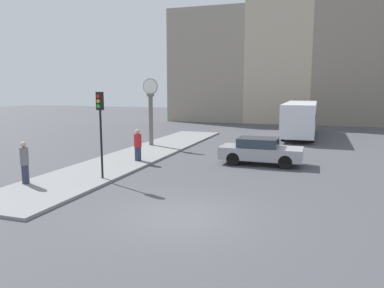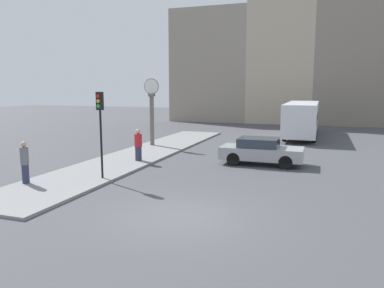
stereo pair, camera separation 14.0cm
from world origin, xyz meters
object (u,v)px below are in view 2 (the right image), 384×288
(street_clock, at_px, (152,111))
(pedestrian_red_top, at_px, (138,145))
(sedan_car, at_px, (261,151))
(pedestrian_grey_jacket, at_px, (25,162))
(traffic_light_near, at_px, (100,117))
(bus_distant, at_px, (302,117))

(street_clock, height_order, pedestrian_red_top, street_clock)
(street_clock, distance_m, pedestrian_red_top, 5.71)
(sedan_car, distance_m, pedestrian_grey_jacket, 11.25)
(traffic_light_near, relative_size, pedestrian_grey_jacket, 2.14)
(bus_distant, xyz_separation_m, street_clock, (-9.30, -8.77, 0.84))
(bus_distant, relative_size, street_clock, 2.19)
(traffic_light_near, relative_size, pedestrian_red_top, 2.18)
(sedan_car, height_order, pedestrian_red_top, pedestrian_red_top)
(traffic_light_near, bearing_deg, sedan_car, 44.01)
(pedestrian_grey_jacket, bearing_deg, street_clock, 87.70)
(sedan_car, distance_m, bus_distant, 12.47)
(bus_distant, relative_size, pedestrian_red_top, 5.80)
(street_clock, xyz_separation_m, pedestrian_red_top, (1.66, -5.26, -1.48))
(sedan_car, distance_m, pedestrian_red_top, 6.48)
(street_clock, height_order, pedestrian_grey_jacket, street_clock)
(bus_distant, height_order, pedestrian_red_top, bus_distant)
(traffic_light_near, height_order, pedestrian_grey_jacket, traffic_light_near)
(sedan_car, xyz_separation_m, bus_distant, (1.39, 12.36, 0.87))
(sedan_car, xyz_separation_m, traffic_light_near, (-5.91, -5.71, 2.04))
(sedan_car, height_order, pedestrian_grey_jacket, pedestrian_grey_jacket)
(street_clock, bearing_deg, bus_distant, 43.32)
(bus_distant, bearing_deg, street_clock, -136.68)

